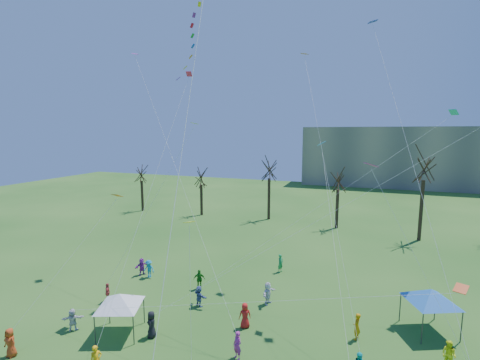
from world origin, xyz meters
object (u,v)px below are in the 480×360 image
(distant_building, at_px, (427,157))
(canopy_tent_blue, at_px, (431,296))
(canopy_tent_white, at_px, (120,300))
(big_box_kite, at_px, (201,22))

(distant_building, bearing_deg, canopy_tent_blue, -98.53)
(canopy_tent_white, distance_m, canopy_tent_blue, 21.17)
(canopy_tent_blue, bearing_deg, distant_building, 81.47)
(big_box_kite, bearing_deg, canopy_tent_blue, 27.38)
(canopy_tent_blue, bearing_deg, big_box_kite, -152.62)
(canopy_tent_white, bearing_deg, canopy_tent_blue, 20.80)
(distant_building, distance_m, canopy_tent_white, 83.12)
(big_box_kite, xyz_separation_m, canopy_tent_blue, (13.59, 7.04, -17.05))
(canopy_tent_white, xyz_separation_m, canopy_tent_blue, (19.79, 7.52, 0.18))
(big_box_kite, distance_m, canopy_tent_white, 18.31)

